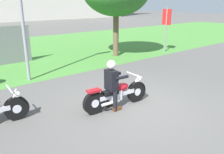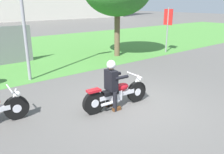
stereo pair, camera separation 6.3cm
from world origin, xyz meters
TOP-DOWN VIEW (x-y plane):
  - ground at (0.00, 0.00)m, footprint 120.00×120.00m
  - grass_verge at (0.00, 9.78)m, footprint 60.00×12.00m
  - motorcycle_lead at (-0.46, 0.24)m, footprint 2.09×0.66m
  - rider_lead at (-0.63, 0.26)m, footprint 0.57×0.49m
  - sign_banner at (6.87, 4.36)m, footprint 0.08×0.60m

SIDE VIEW (x-z plane):
  - ground at x=0.00m, z-range 0.00..0.00m
  - grass_verge at x=0.00m, z-range 0.00..0.01m
  - motorcycle_lead at x=-0.46m, z-range -0.05..0.82m
  - rider_lead at x=-0.63m, z-range 0.12..1.51m
  - sign_banner at x=6.87m, z-range 0.42..3.02m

